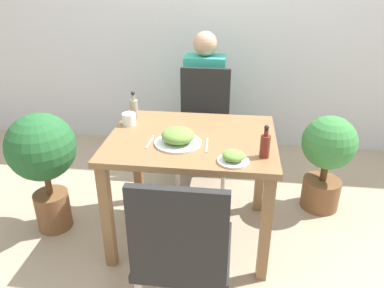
{
  "coord_description": "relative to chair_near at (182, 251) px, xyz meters",
  "views": [
    {
      "loc": [
        0.25,
        -2.02,
        1.66
      ],
      "look_at": [
        0.0,
        0.0,
        0.68
      ],
      "focal_mm": 35.0,
      "sensor_mm": 36.0,
      "label": 1
    }
  ],
  "objects": [
    {
      "name": "chair_far",
      "position": [
        -0.05,
        1.52,
        0.0
      ],
      "size": [
        0.42,
        0.42,
        0.92
      ],
      "color": "black",
      "rests_on": "ground_plane"
    },
    {
      "name": "side_plate",
      "position": [
        0.2,
        0.47,
        0.23
      ],
      "size": [
        0.17,
        0.17,
        0.06
      ],
      "color": "white",
      "rests_on": "dining_table"
    },
    {
      "name": "dining_table",
      "position": [
        -0.05,
        0.76,
        0.09
      ],
      "size": [
        1.0,
        0.78,
        0.73
      ],
      "color": "olive",
      "rests_on": "ground_plane"
    },
    {
      "name": "ground_plane",
      "position": [
        -0.05,
        0.76,
        -0.53
      ],
      "size": [
        16.0,
        16.0,
        0.0
      ],
      "primitive_type": "plane",
      "color": "tan"
    },
    {
      "name": "fork_utensil",
      "position": [
        -0.28,
        0.65,
        0.2
      ],
      "size": [
        0.01,
        0.17,
        0.0
      ],
      "rotation": [
        0.0,
        0.0,
        1.54
      ],
      "color": "silver",
      "rests_on": "dining_table"
    },
    {
      "name": "wall_back",
      "position": [
        -0.05,
        2.25,
        0.77
      ],
      "size": [
        8.0,
        0.05,
        2.6
      ],
      "color": "silver",
      "rests_on": "ground_plane"
    },
    {
      "name": "chair_near",
      "position": [
        0.0,
        0.0,
        0.0
      ],
      "size": [
        0.42,
        0.42,
        0.92
      ],
      "rotation": [
        0.0,
        0.0,
        3.14
      ],
      "color": "black",
      "rests_on": "ground_plane"
    },
    {
      "name": "drink_cup",
      "position": [
        -0.47,
        0.9,
        0.24
      ],
      "size": [
        0.09,
        0.09,
        0.08
      ],
      "color": "white",
      "rests_on": "dining_table"
    },
    {
      "name": "potted_plant_right",
      "position": [
        0.86,
        1.2,
        -0.09
      ],
      "size": [
        0.38,
        0.38,
        0.72
      ],
      "color": "brown",
      "rests_on": "ground_plane"
    },
    {
      "name": "potted_plant_left",
      "position": [
        -1.01,
        0.72,
        0.02
      ],
      "size": [
        0.44,
        0.44,
        0.84
      ],
      "color": "brown",
      "rests_on": "ground_plane"
    },
    {
      "name": "food_plate",
      "position": [
        -0.12,
        0.65,
        0.24
      ],
      "size": [
        0.27,
        0.27,
        0.09
      ],
      "color": "white",
      "rests_on": "dining_table"
    },
    {
      "name": "sauce_bottle",
      "position": [
        0.36,
        0.55,
        0.27
      ],
      "size": [
        0.05,
        0.05,
        0.18
      ],
      "color": "maroon",
      "rests_on": "dining_table"
    },
    {
      "name": "person_figure",
      "position": [
        -0.07,
        1.83,
        0.05
      ],
      "size": [
        0.34,
        0.22,
        1.17
      ],
      "color": "#2D3347",
      "rests_on": "ground_plane"
    },
    {
      "name": "spoon_utensil",
      "position": [
        0.05,
        0.65,
        0.2
      ],
      "size": [
        0.02,
        0.19,
        0.0
      ],
      "rotation": [
        0.0,
        0.0,
        1.62
      ],
      "color": "silver",
      "rests_on": "dining_table"
    },
    {
      "name": "condiment_bottle",
      "position": [
        -0.47,
        1.01,
        0.27
      ],
      "size": [
        0.05,
        0.05,
        0.18
      ],
      "color": "gray",
      "rests_on": "dining_table"
    }
  ]
}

